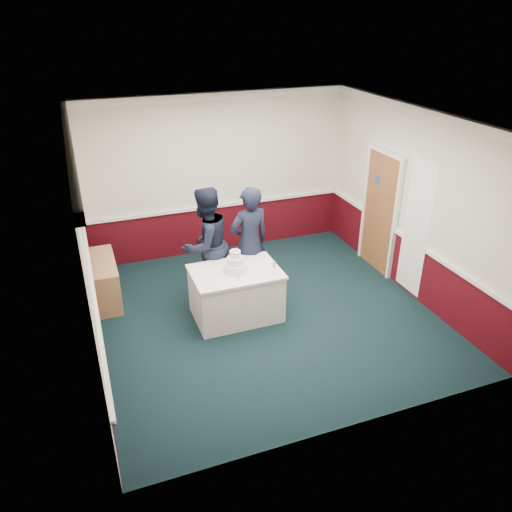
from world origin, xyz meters
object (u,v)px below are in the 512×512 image
object	(u,v)px
sideboard	(105,280)
person_man	(206,245)
champagne_flute	(274,265)
person_woman	(249,243)
wedding_cake	(235,264)
cake_table	(236,293)
cake_knife	(238,277)

from	to	relation	value
sideboard	person_man	xyz separation A→B (m)	(1.58, -0.48, 0.59)
champagne_flute	person_woman	xyz separation A→B (m)	(-0.08, 0.85, 0.01)
sideboard	person_woman	size ratio (longest dim) A/B	0.64
person_woman	sideboard	bearing A→B (deg)	-23.70
champagne_flute	person_man	xyz separation A→B (m)	(-0.75, 1.01, 0.01)
person_man	wedding_cake	bearing A→B (deg)	81.91
cake_table	person_man	size ratio (longest dim) A/B	0.70
wedding_cake	cake_knife	xyz separation A→B (m)	(-0.03, -0.20, -0.11)
wedding_cake	person_woman	xyz separation A→B (m)	(0.42, 0.57, 0.03)
cake_knife	champagne_flute	size ratio (longest dim) A/B	1.07
cake_knife	champagne_flute	bearing A→B (deg)	-3.54
cake_knife	person_woman	distance (m)	0.90
person_man	sideboard	bearing A→B (deg)	-44.08
person_man	person_woman	size ratio (longest dim) A/B	1.01
wedding_cake	person_man	xyz separation A→B (m)	(-0.25, 0.73, 0.04)
person_woman	cake_knife	bearing A→B (deg)	51.57
wedding_cake	person_man	distance (m)	0.77
sideboard	wedding_cake	world-z (taller)	wedding_cake
wedding_cake	cake_knife	distance (m)	0.23
cake_knife	person_woman	xyz separation A→B (m)	(0.45, 0.77, 0.14)
cake_knife	champagne_flute	distance (m)	0.55
cake_table	person_woman	xyz separation A→B (m)	(0.42, 0.57, 0.53)
cake_knife	person_woman	size ratio (longest dim) A/B	0.12
champagne_flute	person_woman	distance (m)	0.85
cake_table	person_woman	distance (m)	0.89
sideboard	wedding_cake	size ratio (longest dim) A/B	3.30
sideboard	champagne_flute	bearing A→B (deg)	-32.41
cake_knife	person_woman	bearing A→B (deg)	64.61
cake_knife	champagne_flute	xyz separation A→B (m)	(0.53, -0.08, 0.14)
cake_knife	cake_table	bearing A→B (deg)	86.51
champagne_flute	person_man	bearing A→B (deg)	126.82
cake_knife	champagne_flute	world-z (taller)	champagne_flute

